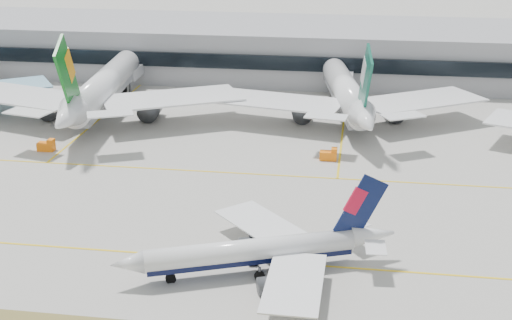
% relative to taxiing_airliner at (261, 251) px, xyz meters
% --- Properties ---
extents(ground, '(3000.00, 3000.00, 0.00)m').
position_rel_taxiing_airliner_xyz_m(ground, '(-5.93, 8.04, -3.40)').
color(ground, '#9A9790').
rests_on(ground, ground).
extents(taxiing_airliner, '(40.12, 33.91, 14.08)m').
position_rel_taxiing_airliner_xyz_m(taxiing_airliner, '(0.00, 0.00, 0.00)').
color(taxiing_airliner, white).
rests_on(taxiing_airliner, ground).
extents(widebody_eva, '(71.32, 70.08, 25.52)m').
position_rel_taxiing_airliner_xyz_m(widebody_eva, '(-49.36, 70.96, 3.39)').
color(widebody_eva, white).
rests_on(widebody_eva, ground).
extents(widebody_cathay, '(65.15, 64.54, 23.58)m').
position_rel_taxiing_airliner_xyz_m(widebody_cathay, '(9.96, 77.77, 2.87)').
color(widebody_cathay, white).
rests_on(widebody_cathay, ground).
extents(terminal, '(280.00, 43.10, 15.00)m').
position_rel_taxiing_airliner_xyz_m(terminal, '(-5.93, 122.88, 4.11)').
color(terminal, gray).
rests_on(terminal, ground).
extents(gse_b, '(3.55, 2.00, 2.60)m').
position_rel_taxiing_airliner_xyz_m(gse_b, '(-52.66, 45.10, -2.35)').
color(gse_b, orange).
rests_on(gse_b, ground).
extents(gse_c, '(3.55, 2.00, 2.60)m').
position_rel_taxiing_airliner_xyz_m(gse_c, '(7.36, 48.29, -2.35)').
color(gse_c, orange).
rests_on(gse_c, ground).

